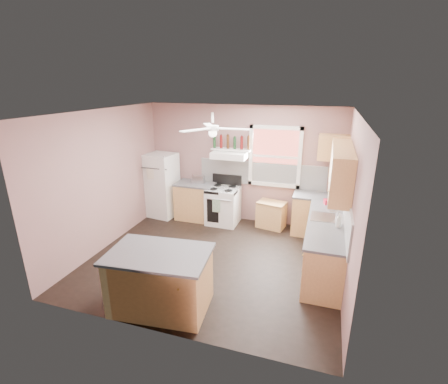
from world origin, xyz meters
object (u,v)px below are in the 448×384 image
(toaster, at_px, (198,179))
(island, at_px, (161,282))
(stove, at_px, (223,206))
(cart, at_px, (271,215))
(refrigerator, at_px, (162,185))

(toaster, relative_size, island, 0.21)
(stove, xyz_separation_m, cart, (1.12, 0.11, -0.13))
(toaster, bearing_deg, island, -82.05)
(refrigerator, bearing_deg, toaster, 11.97)
(island, bearing_deg, stove, 85.65)
(stove, bearing_deg, island, -87.68)
(refrigerator, distance_m, island, 3.58)
(cart, relative_size, island, 0.45)
(stove, height_order, cart, stove)
(refrigerator, height_order, cart, refrigerator)
(toaster, distance_m, stove, 0.86)
(stove, distance_m, island, 3.16)
(island, bearing_deg, refrigerator, 111.75)
(toaster, xyz_separation_m, stove, (0.65, -0.08, -0.56))
(toaster, bearing_deg, stove, -11.92)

